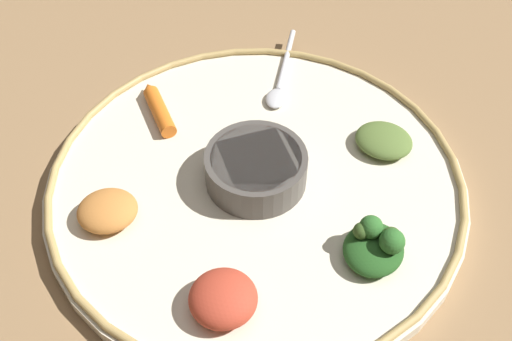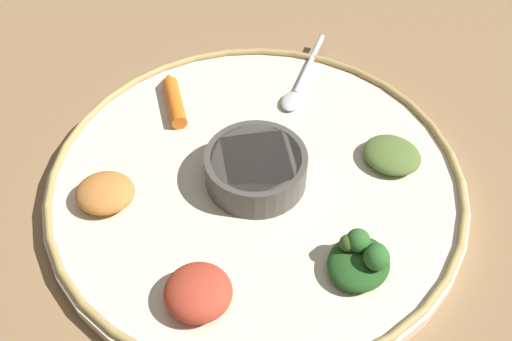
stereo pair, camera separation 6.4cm
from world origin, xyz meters
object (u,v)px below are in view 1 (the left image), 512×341
center_bowl (256,167)px  spoon (281,81)px  greens_pile (376,245)px  carrot_near_spoon (158,108)px

center_bowl → spoon: 0.16m
spoon → greens_pile: size_ratio=1.91×
center_bowl → carrot_near_spoon: center_bowl is taller
center_bowl → greens_pile: greens_pile is taller
greens_pile → carrot_near_spoon: size_ratio=0.92×
center_bowl → greens_pile: (-0.12, 0.09, -0.00)m
greens_pile → carrot_near_spoon: greens_pile is taller
spoon → center_bowl: bearing=82.9°
spoon → carrot_near_spoon: bearing=24.5°
spoon → greens_pile: bearing=112.0°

